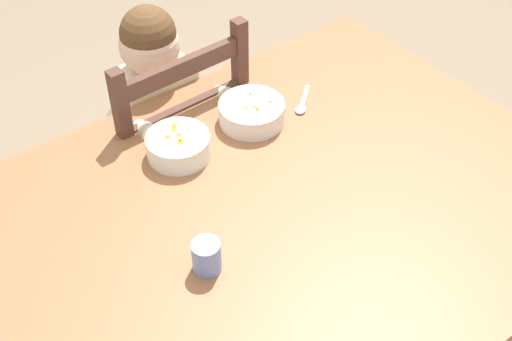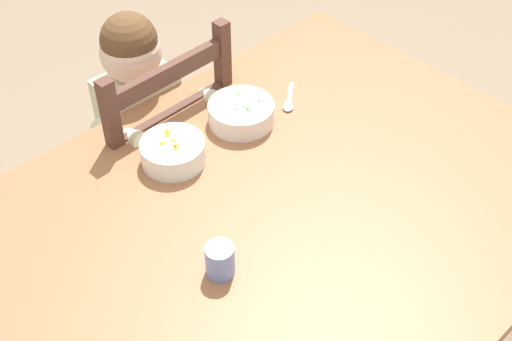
{
  "view_description": "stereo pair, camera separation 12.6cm",
  "coord_description": "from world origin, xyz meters",
  "px_view_note": "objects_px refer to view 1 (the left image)",
  "views": [
    {
      "loc": [
        -0.65,
        -0.81,
        1.82
      ],
      "look_at": [
        0.03,
        0.09,
        0.76
      ],
      "focal_mm": 46.18,
      "sensor_mm": 36.0,
      "label": 1
    },
    {
      "loc": [
        -0.75,
        -0.73,
        1.82
      ],
      "look_at": [
        0.03,
        0.09,
        0.76
      ],
      "focal_mm": 46.18,
      "sensor_mm": 36.0,
      "label": 2
    }
  ],
  "objects_px": {
    "spoon": "(302,105)",
    "drinking_cup": "(206,256)",
    "bowl_of_peas": "(252,112)",
    "bowl_of_carrots": "(178,145)",
    "dining_table": "(270,234)",
    "child_figure": "(162,109)",
    "dining_chair": "(167,154)"
  },
  "relations": [
    {
      "from": "dining_chair",
      "to": "child_figure",
      "type": "bearing_deg",
      "value": -108.21
    },
    {
      "from": "dining_table",
      "to": "drinking_cup",
      "type": "distance_m",
      "value": 0.24
    },
    {
      "from": "bowl_of_peas",
      "to": "bowl_of_carrots",
      "type": "bearing_deg",
      "value": 179.98
    },
    {
      "from": "dining_chair",
      "to": "bowl_of_carrots",
      "type": "distance_m",
      "value": 0.44
    },
    {
      "from": "child_figure",
      "to": "spoon",
      "type": "height_order",
      "value": "child_figure"
    },
    {
      "from": "dining_table",
      "to": "bowl_of_peas",
      "type": "bearing_deg",
      "value": 60.59
    },
    {
      "from": "dining_table",
      "to": "child_figure",
      "type": "distance_m",
      "value": 0.59
    },
    {
      "from": "dining_chair",
      "to": "bowl_of_peas",
      "type": "height_order",
      "value": "dining_chair"
    },
    {
      "from": "bowl_of_carrots",
      "to": "drinking_cup",
      "type": "bearing_deg",
      "value": -112.8
    },
    {
      "from": "spoon",
      "to": "drinking_cup",
      "type": "xyz_separation_m",
      "value": [
        -0.52,
        -0.31,
        0.03
      ]
    },
    {
      "from": "child_figure",
      "to": "bowl_of_peas",
      "type": "xyz_separation_m",
      "value": [
        0.11,
        -0.29,
        0.12
      ]
    },
    {
      "from": "spoon",
      "to": "drinking_cup",
      "type": "height_order",
      "value": "drinking_cup"
    },
    {
      "from": "child_figure",
      "to": "drinking_cup",
      "type": "height_order",
      "value": "child_figure"
    },
    {
      "from": "dining_table",
      "to": "drinking_cup",
      "type": "height_order",
      "value": "drinking_cup"
    },
    {
      "from": "drinking_cup",
      "to": "dining_chair",
      "type": "bearing_deg",
      "value": 67.95
    },
    {
      "from": "dining_chair",
      "to": "drinking_cup",
      "type": "relative_size",
      "value": 12.01
    },
    {
      "from": "bowl_of_carrots",
      "to": "spoon",
      "type": "xyz_separation_m",
      "value": [
        0.38,
        -0.03,
        -0.03
      ]
    },
    {
      "from": "bowl_of_peas",
      "to": "drinking_cup",
      "type": "bearing_deg",
      "value": -137.4
    },
    {
      "from": "dining_table",
      "to": "spoon",
      "type": "distance_m",
      "value": 0.42
    },
    {
      "from": "spoon",
      "to": "drinking_cup",
      "type": "relative_size",
      "value": 1.58
    },
    {
      "from": "child_figure",
      "to": "bowl_of_carrots",
      "type": "height_order",
      "value": "child_figure"
    },
    {
      "from": "bowl_of_peas",
      "to": "dining_table",
      "type": "bearing_deg",
      "value": -119.41
    },
    {
      "from": "drinking_cup",
      "to": "spoon",
      "type": "bearing_deg",
      "value": 30.82
    },
    {
      "from": "child_figure",
      "to": "spoon",
      "type": "bearing_deg",
      "value": -51.08
    },
    {
      "from": "dining_chair",
      "to": "bowl_of_carrots",
      "type": "relative_size",
      "value": 5.62
    },
    {
      "from": "bowl_of_peas",
      "to": "spoon",
      "type": "xyz_separation_m",
      "value": [
        0.15,
        -0.03,
        -0.03
      ]
    },
    {
      "from": "bowl_of_peas",
      "to": "dining_chair",
      "type": "bearing_deg",
      "value": 110.6
    },
    {
      "from": "bowl_of_carrots",
      "to": "spoon",
      "type": "relative_size",
      "value": 1.36
    },
    {
      "from": "dining_chair",
      "to": "dining_table",
      "type": "bearing_deg",
      "value": -95.1
    },
    {
      "from": "dining_chair",
      "to": "drinking_cup",
      "type": "xyz_separation_m",
      "value": [
        -0.26,
        -0.64,
        0.31
      ]
    },
    {
      "from": "bowl_of_carrots",
      "to": "spoon",
      "type": "bearing_deg",
      "value": -4.8
    },
    {
      "from": "dining_table",
      "to": "bowl_of_carrots",
      "type": "bearing_deg",
      "value": 102.11
    }
  ]
}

